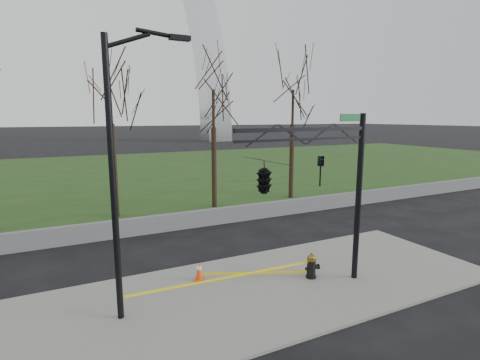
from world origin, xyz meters
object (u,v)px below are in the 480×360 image
fire_hydrant (312,266)px  traffic_cone (199,271)px  street_light (120,161)px  traffic_signal_mast (285,175)px

fire_hydrant → traffic_cone: (-3.73, 1.63, -0.11)m
traffic_cone → street_light: 5.22m
street_light → traffic_signal_mast: street_light is taller
traffic_cone → street_light: street_light is taller
traffic_cone → traffic_signal_mast: bearing=-53.0°
fire_hydrant → street_light: size_ratio=0.11×
fire_hydrant → street_light: (-6.41, 0.28, 4.16)m
fire_hydrant → street_light: street_light is taller
traffic_cone → street_light: size_ratio=0.08×
traffic_cone → traffic_signal_mast: size_ratio=0.11×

